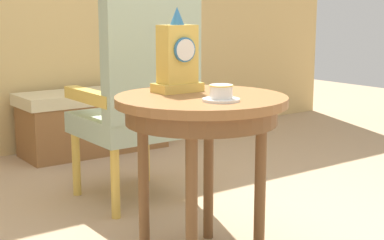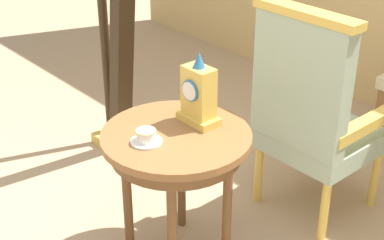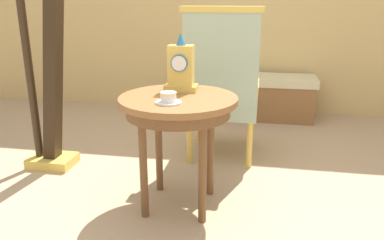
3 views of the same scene
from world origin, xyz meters
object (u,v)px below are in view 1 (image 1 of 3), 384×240
at_px(armchair, 141,91).
at_px(side_table, 201,117).
at_px(teacup_left, 221,94).
at_px(window_bench, 94,121).
at_px(mantel_clock, 178,58).

bearing_deg(armchair, side_table, -102.96).
distance_m(side_table, teacup_left, 0.18).
bearing_deg(side_table, teacup_left, -97.82).
xyz_separation_m(teacup_left, window_bench, (0.49, 2.03, -0.47)).
xyz_separation_m(teacup_left, armchair, (0.19, 0.88, -0.10)).
relative_size(mantel_clock, armchair, 0.29).
bearing_deg(teacup_left, mantel_clock, 88.45).
height_order(side_table, mantel_clock, mantel_clock).
bearing_deg(window_bench, side_table, -103.97).
distance_m(teacup_left, armchair, 0.91).
bearing_deg(teacup_left, armchair, 77.88).
bearing_deg(mantel_clock, side_table, -84.97).
xyz_separation_m(teacup_left, mantel_clock, (0.01, 0.29, 0.11)).
relative_size(side_table, teacup_left, 4.91).
relative_size(teacup_left, mantel_clock, 0.41).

